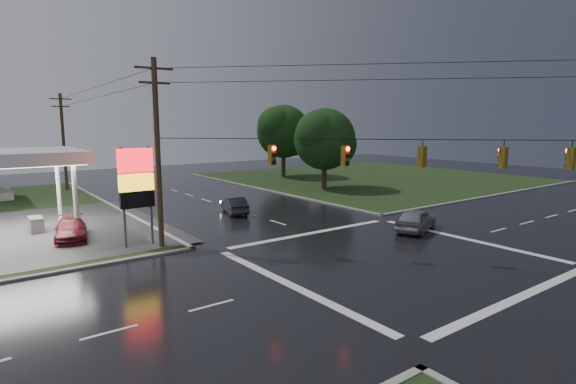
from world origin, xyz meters
TOP-DOWN VIEW (x-y plane):
  - ground at (0.00, 0.00)m, footprint 120.00×120.00m
  - grass_ne at (26.00, 26.00)m, footprint 36.00×36.00m
  - pylon_sign at (-10.50, 10.50)m, footprint 2.00×0.35m
  - utility_pole_nw at (-9.50, 9.50)m, footprint 2.20×0.32m
  - utility_pole_n at (-9.50, 38.00)m, footprint 2.20×0.32m
  - traffic_signals at (0.02, -0.02)m, footprint 26.87×26.87m
  - tree_ne_near at (14.14, 21.99)m, footprint 7.99×6.80m
  - tree_ne_far at (17.15, 33.99)m, footprint 8.46×7.20m
  - car_north at (-0.88, 15.99)m, footprint 2.54×4.41m
  - car_crossing at (6.23, 3.32)m, footprint 4.94×3.38m
  - car_pump at (-13.47, 14.70)m, footprint 2.69×4.80m

SIDE VIEW (x-z plane):
  - ground at x=0.00m, z-range 0.00..0.00m
  - grass_ne at x=26.00m, z-range 0.00..0.08m
  - car_pump at x=-13.47m, z-range 0.00..1.32m
  - car_north at x=-0.88m, z-range 0.00..1.37m
  - car_crossing at x=6.23m, z-range 0.00..1.56m
  - pylon_sign at x=-10.50m, z-range 1.01..7.01m
  - utility_pole_n at x=-9.50m, z-range 0.22..10.72m
  - tree_ne_near at x=14.14m, z-range 1.07..10.05m
  - utility_pole_nw at x=-9.50m, z-range 0.22..11.22m
  - tree_ne_far at x=17.15m, z-range 1.28..11.08m
  - traffic_signals at x=0.02m, z-range 5.75..7.22m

